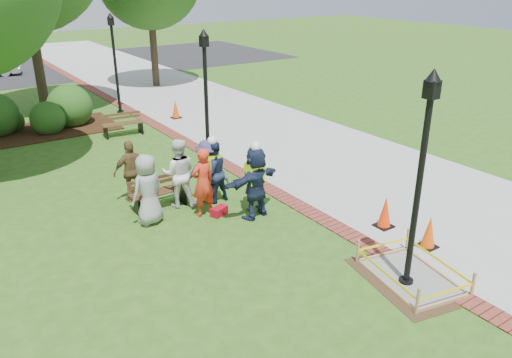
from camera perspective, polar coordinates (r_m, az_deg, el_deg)
ground at (r=11.67m, az=1.30°, el=-6.93°), size 100.00×100.00×0.00m
sidewalk at (r=22.04m, az=-3.27°, el=7.33°), size 6.00×60.00×0.02m
brick_edging at (r=20.62m, az=-11.05°, el=5.91°), size 0.50×60.00×0.03m
mulch_bed at (r=21.24m, az=-25.10°, el=4.68°), size 7.00×3.00×0.05m
parking_lot at (r=36.21m, az=-24.92°, el=11.27°), size 36.00×12.00×0.01m
wet_concrete_pad at (r=10.63m, az=17.38°, el=-9.79°), size 2.12×2.59×0.55m
bench_near at (r=13.34m, az=-11.00°, el=-2.20°), size 1.49×0.51×0.80m
bench_far at (r=19.73m, az=-14.94°, el=5.58°), size 1.58×0.65×0.83m
cone_front at (r=11.81m, az=19.16°, el=-5.83°), size 0.39×0.39×0.78m
cone_back at (r=12.43m, az=14.53°, el=-3.77°), size 0.41×0.41×0.80m
cone_far at (r=21.66m, az=-9.17°, el=7.84°), size 0.40×0.40×0.79m
toolbox at (r=12.78m, az=-4.23°, el=-3.69°), size 0.49×0.38×0.22m
lamp_near at (r=9.48m, az=18.37°, el=1.27°), size 0.28×0.28×4.26m
lamp_mid at (r=15.43m, az=-5.76°, el=10.17°), size 0.28×0.28×4.26m
lamp_far at (r=22.67m, az=-15.88°, el=13.35°), size 0.28×0.28×4.26m
shrub_c at (r=21.06m, az=-22.49°, el=4.90°), size 1.32×1.32×1.32m
shrub_d at (r=21.87m, az=-20.25°, el=5.83°), size 1.79×1.79×1.79m
shrub_e at (r=21.97m, az=-25.86°, el=5.03°), size 0.87×0.87×0.87m
casual_person_a at (r=12.33m, az=-12.27°, el=-1.19°), size 0.65×0.51×1.78m
casual_person_b at (r=12.54m, az=-6.09°, el=-0.39°), size 0.61×0.44×1.77m
casual_person_c at (r=13.10m, az=-8.83°, el=0.65°), size 0.70×0.60×1.84m
casual_person_d at (r=13.71m, az=-14.01°, el=0.87°), size 0.55×0.37×1.69m
casual_person_e at (r=13.34m, az=-5.54°, el=0.90°), size 0.64×0.63×1.70m
hivis_worker_a at (r=12.32m, az=-0.06°, el=-0.18°), size 0.65×0.48×2.00m
hivis_worker_b at (r=12.73m, az=-0.29°, el=0.12°), size 0.55×0.38×1.78m
hivis_worker_c at (r=13.26m, az=-4.94°, el=1.07°), size 0.57×0.40×1.84m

